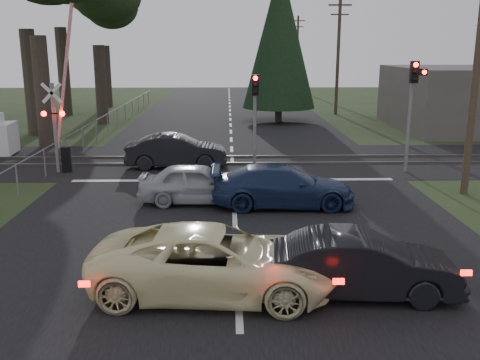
{
  "coord_description": "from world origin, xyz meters",
  "views": [
    {
      "loc": [
        -0.21,
        -12.82,
        5.24
      ],
      "look_at": [
        0.16,
        3.01,
        1.3
      ],
      "focal_mm": 40.0,
      "sensor_mm": 36.0,
      "label": 1
    }
  ],
  "objects_px": {
    "utility_pole_far": "(297,52)",
    "dark_hatchback": "(360,265)",
    "blue_sedan": "(282,186)",
    "dark_car_far": "(176,151)",
    "silver_car": "(198,184)",
    "cream_coupe": "(214,262)",
    "crossing_signal": "(60,125)",
    "traffic_signal_right": "(413,95)",
    "utility_pole_near": "(477,63)",
    "utility_pole_mid": "(338,54)",
    "traffic_signal_center": "(255,104)"
  },
  "relations": [
    {
      "from": "traffic_signal_right",
      "to": "utility_pole_mid",
      "type": "xyz_separation_m",
      "value": [
        0.95,
        20.53,
        1.41
      ]
    },
    {
      "from": "cream_coupe",
      "to": "dark_car_far",
      "type": "height_order",
      "value": "dark_car_far"
    },
    {
      "from": "utility_pole_mid",
      "to": "cream_coupe",
      "type": "xyz_separation_m",
      "value": [
        -9.02,
        -32.03,
        -3.99
      ]
    },
    {
      "from": "traffic_signal_right",
      "to": "utility_pole_far",
      "type": "height_order",
      "value": "utility_pole_far"
    },
    {
      "from": "traffic_signal_right",
      "to": "crossing_signal",
      "type": "bearing_deg",
      "value": 178.79
    },
    {
      "from": "crossing_signal",
      "to": "utility_pole_far",
      "type": "distance_m",
      "value": 47.96
    },
    {
      "from": "dark_hatchback",
      "to": "dark_car_far",
      "type": "xyz_separation_m",
      "value": [
        -5.12,
        12.89,
        0.05
      ]
    },
    {
      "from": "utility_pole_near",
      "to": "utility_pole_mid",
      "type": "relative_size",
      "value": 1.0
    },
    {
      "from": "utility_pole_near",
      "to": "utility_pole_far",
      "type": "bearing_deg",
      "value": 90.0
    },
    {
      "from": "utility_pole_far",
      "to": "utility_pole_near",
      "type": "bearing_deg",
      "value": -90.0
    },
    {
      "from": "utility_pole_far",
      "to": "dark_hatchback",
      "type": "bearing_deg",
      "value": -95.87
    },
    {
      "from": "traffic_signal_center",
      "to": "dark_hatchback",
      "type": "distance_m",
      "value": 13.14
    },
    {
      "from": "crossing_signal",
      "to": "dark_hatchback",
      "type": "bearing_deg",
      "value": -50.42
    },
    {
      "from": "utility_pole_near",
      "to": "blue_sedan",
      "type": "bearing_deg",
      "value": -167.96
    },
    {
      "from": "dark_hatchback",
      "to": "utility_pole_near",
      "type": "bearing_deg",
      "value": -31.78
    },
    {
      "from": "cream_coupe",
      "to": "silver_car",
      "type": "bearing_deg",
      "value": 10.67
    },
    {
      "from": "crossing_signal",
      "to": "blue_sedan",
      "type": "distance_m",
      "value": 10.43
    },
    {
      "from": "blue_sedan",
      "to": "dark_car_far",
      "type": "relative_size",
      "value": 1.08
    },
    {
      "from": "traffic_signal_right",
      "to": "blue_sedan",
      "type": "distance_m",
      "value": 8.14
    },
    {
      "from": "dark_hatchback",
      "to": "silver_car",
      "type": "height_order",
      "value": "dark_hatchback"
    },
    {
      "from": "traffic_signal_right",
      "to": "utility_pole_near",
      "type": "relative_size",
      "value": 0.52
    },
    {
      "from": "utility_pole_mid",
      "to": "silver_car",
      "type": "xyz_separation_m",
      "value": [
        -9.75,
        -25.0,
        -4.04
      ]
    },
    {
      "from": "utility_pole_near",
      "to": "crossing_signal",
      "type": "bearing_deg",
      "value": 166.5
    },
    {
      "from": "blue_sedan",
      "to": "traffic_signal_center",
      "type": "bearing_deg",
      "value": 6.54
    },
    {
      "from": "silver_car",
      "to": "dark_car_far",
      "type": "relative_size",
      "value": 0.9
    },
    {
      "from": "utility_pole_near",
      "to": "dark_hatchback",
      "type": "bearing_deg",
      "value": -125.66
    },
    {
      "from": "utility_pole_far",
      "to": "dark_hatchback",
      "type": "distance_m",
      "value": 57.63
    },
    {
      "from": "cream_coupe",
      "to": "blue_sedan",
      "type": "xyz_separation_m",
      "value": [
        2.14,
        6.56,
        -0.04
      ]
    },
    {
      "from": "dark_hatchback",
      "to": "silver_car",
      "type": "distance_m",
      "value": 8.17
    },
    {
      "from": "traffic_signal_right",
      "to": "utility_pole_near",
      "type": "bearing_deg",
      "value": -74.66
    },
    {
      "from": "utility_pole_far",
      "to": "traffic_signal_right",
      "type": "bearing_deg",
      "value": -91.2
    },
    {
      "from": "cream_coupe",
      "to": "utility_pole_mid",
      "type": "bearing_deg",
      "value": -11.06
    },
    {
      "from": "utility_pole_far",
      "to": "silver_car",
      "type": "xyz_separation_m",
      "value": [
        -9.75,
        -50.0,
        -4.04
      ]
    },
    {
      "from": "traffic_signal_right",
      "to": "dark_car_far",
      "type": "xyz_separation_m",
      "value": [
        -10.05,
        1.22,
        -2.58
      ]
    },
    {
      "from": "cream_coupe",
      "to": "utility_pole_far",
      "type": "bearing_deg",
      "value": -4.32
    },
    {
      "from": "utility_pole_mid",
      "to": "dark_car_far",
      "type": "height_order",
      "value": "utility_pole_mid"
    },
    {
      "from": "traffic_signal_right",
      "to": "silver_car",
      "type": "relative_size",
      "value": 1.17
    },
    {
      "from": "utility_pole_far",
      "to": "crossing_signal",
      "type": "bearing_deg",
      "value": -109.23
    },
    {
      "from": "traffic_signal_right",
      "to": "traffic_signal_center",
      "type": "distance_m",
      "value": 6.68
    },
    {
      "from": "traffic_signal_center",
      "to": "dark_hatchback",
      "type": "relative_size",
      "value": 0.98
    },
    {
      "from": "blue_sedan",
      "to": "dark_car_far",
      "type": "bearing_deg",
      "value": 34.51
    },
    {
      "from": "utility_pole_mid",
      "to": "silver_car",
      "type": "distance_m",
      "value": 27.14
    },
    {
      "from": "crossing_signal",
      "to": "dark_car_far",
      "type": "bearing_deg",
      "value": 10.82
    },
    {
      "from": "utility_pole_near",
      "to": "utility_pole_far",
      "type": "relative_size",
      "value": 1.0
    },
    {
      "from": "blue_sedan",
      "to": "cream_coupe",
      "type": "bearing_deg",
      "value": 162.6
    },
    {
      "from": "utility_pole_far",
      "to": "cream_coupe",
      "type": "relative_size",
      "value": 1.7
    },
    {
      "from": "crossing_signal",
      "to": "utility_pole_mid",
      "type": "height_order",
      "value": "utility_pole_mid"
    },
    {
      "from": "dark_hatchback",
      "to": "traffic_signal_right",
      "type": "bearing_deg",
      "value": -19.01
    },
    {
      "from": "cream_coupe",
      "to": "dark_car_far",
      "type": "distance_m",
      "value": 12.88
    },
    {
      "from": "utility_pole_mid",
      "to": "cream_coupe",
      "type": "bearing_deg",
      "value": -105.72
    }
  ]
}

